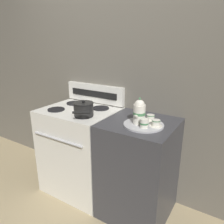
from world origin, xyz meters
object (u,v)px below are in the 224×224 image
stove (81,150)px  saucepan (84,109)px  teacup_left (156,123)px  creamer_jug (144,123)px  teacup_right (150,118)px  serving_tray (144,125)px  teapot (139,112)px

stove → saucepan: bearing=-37.8°
saucepan → teacup_left: 0.68m
saucepan → creamer_jug: (0.60, 0.01, -0.02)m
saucepan → stove: bearing=142.2°
saucepan → teacup_right: 0.61m
saucepan → serving_tray: 0.58m
teapot → teacup_left: (0.14, 0.02, -0.08)m
teapot → serving_tray: bearing=15.8°
teacup_left → teacup_right: bearing=132.2°
creamer_jug → teacup_right: bearing=95.6°
stove → serving_tray: (0.75, -0.06, 0.47)m
saucepan → teapot: size_ratio=1.27×
teacup_left → serving_tray: bearing=-177.4°
teapot → saucepan: bearing=-172.1°
stove → teacup_right: 0.92m
saucepan → serving_tray: bearing=8.5°
saucepan → teacup_left: saucepan is taller
teacup_left → teacup_right: 0.13m
saucepan → teacup_right: saucepan is taller
teacup_right → creamer_jug: creamer_jug is taller
stove → teacup_right: (0.76, 0.04, 0.51)m
serving_tray → creamer_jug: 0.09m
creamer_jug → serving_tray: bearing=116.2°
saucepan → teapot: 0.53m
teacup_right → creamer_jug: size_ratio=1.43×
serving_tray → teacup_left: teacup_left is taller
serving_tray → teacup_right: size_ratio=3.20×
teapot → creamer_jug: 0.12m
serving_tray → creamer_jug: (0.04, -0.07, 0.04)m
teapot → teacup_left: teapot is taller
saucepan → serving_tray: saucepan is taller
teapot → teacup_right: teapot is taller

